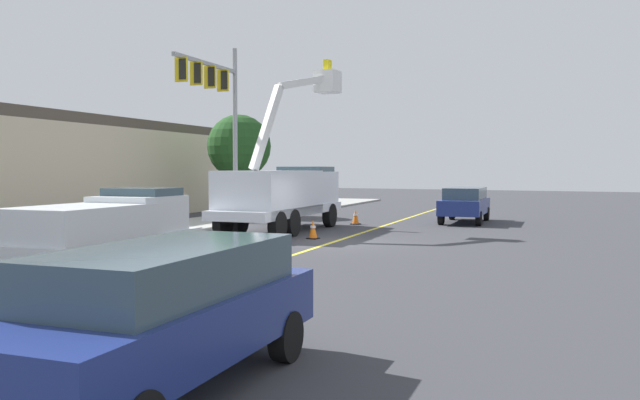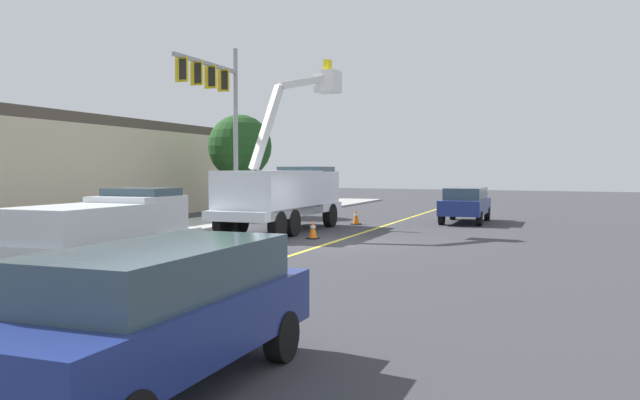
# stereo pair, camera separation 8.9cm
# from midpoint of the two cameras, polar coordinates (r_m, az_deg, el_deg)

# --- Properties ---
(ground) EXTENTS (120.00, 120.00, 0.00)m
(ground) POSITION_cam_midpoint_polar(r_m,az_deg,el_deg) (22.69, 1.10, -3.76)
(ground) COLOR #38383D
(sidewalk_far_side) EXTENTS (60.04, 9.95, 0.12)m
(sidewalk_far_side) POSITION_cam_midpoint_polar(r_m,az_deg,el_deg) (26.51, -15.78, -2.79)
(sidewalk_far_side) COLOR #9E9E99
(sidewalk_far_side) RESTS_ON ground
(lane_centre_stripe) EXTENTS (49.73, 5.47, 0.01)m
(lane_centre_stripe) POSITION_cam_midpoint_polar(r_m,az_deg,el_deg) (22.69, 1.10, -3.75)
(lane_centre_stripe) COLOR yellow
(lane_centre_stripe) RESTS_ON ground
(utility_bucket_truck) EXTENTS (8.42, 3.57, 7.11)m
(utility_bucket_truck) POSITION_cam_midpoint_polar(r_m,az_deg,el_deg) (26.46, -3.40, 0.67)
(utility_bucket_truck) COLOR white
(utility_bucket_truck) RESTS_ON ground
(service_pickup_truck) EXTENTS (5.79, 2.68, 2.06)m
(service_pickup_truck) POSITION_cam_midpoint_polar(r_m,az_deg,el_deg) (17.11, -18.51, -2.26)
(service_pickup_truck) COLOR silver
(service_pickup_truck) RESTS_ON ground
(passing_minivan) EXTENTS (4.97, 2.40, 1.69)m
(passing_minivan) POSITION_cam_midpoint_polar(r_m,az_deg,el_deg) (31.72, 12.69, -0.21)
(passing_minivan) COLOR navy
(passing_minivan) RESTS_ON ground
(trailing_sedan) EXTENTS (4.97, 2.40, 1.69)m
(trailing_sedan) POSITION_cam_midpoint_polar(r_m,az_deg,el_deg) (7.68, -14.16, -9.34)
(trailing_sedan) COLOR navy
(trailing_sedan) RESTS_ON ground
(traffic_cone_leading) EXTENTS (0.40, 0.40, 0.73)m
(traffic_cone_leading) POSITION_cam_midpoint_polar(r_m,az_deg,el_deg) (13.71, -19.46, -6.69)
(traffic_cone_leading) COLOR black
(traffic_cone_leading) RESTS_ON ground
(traffic_cone_mid_front) EXTENTS (0.40, 0.40, 0.71)m
(traffic_cone_mid_front) POSITION_cam_midpoint_polar(r_m,az_deg,el_deg) (18.98, -7.64, -4.01)
(traffic_cone_mid_front) COLOR black
(traffic_cone_mid_front) RESTS_ON ground
(traffic_cone_mid_rear) EXTENTS (0.40, 0.40, 0.71)m
(traffic_cone_mid_rear) POSITION_cam_midpoint_polar(r_m,az_deg,el_deg) (23.71, -0.73, -2.63)
(traffic_cone_mid_rear) COLOR black
(traffic_cone_mid_rear) RESTS_ON ground
(traffic_cone_trailing) EXTENTS (0.40, 0.40, 0.72)m
(traffic_cone_trailing) POSITION_cam_midpoint_polar(r_m,az_deg,el_deg) (29.96, 3.11, -1.51)
(traffic_cone_trailing) COLOR black
(traffic_cone_trailing) RESTS_ON ground
(traffic_signal_mast) EXTENTS (5.30, 0.94, 8.33)m
(traffic_signal_mast) POSITION_cam_midpoint_polar(r_m,az_deg,el_deg) (29.74, -9.19, 8.84)
(traffic_signal_mast) COLOR gray
(traffic_signal_mast) RESTS_ON ground
(commercial_building_backdrop) EXTENTS (21.96, 9.94, 5.17)m
(commercial_building_backdrop) POSITION_cam_midpoint_polar(r_m,az_deg,el_deg) (36.41, -21.25, 2.58)
(commercial_building_backdrop) COLOR beige
(commercial_building_backdrop) RESTS_ON ground
(street_tree_right) EXTENTS (3.53, 3.53, 5.61)m
(street_tree_right) POSITION_cam_midpoint_polar(r_m,az_deg,el_deg) (35.89, -7.29, 4.72)
(street_tree_right) COLOR brown
(street_tree_right) RESTS_ON ground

